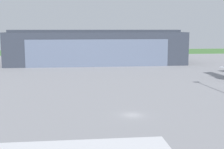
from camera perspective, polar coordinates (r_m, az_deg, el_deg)
ground_plane at (r=69.58m, az=3.75°, el=-7.50°), size 440.00×440.00×0.00m
grass_field_strip at (r=253.33m, az=-3.77°, el=4.19°), size 440.00×56.00×0.08m
maintenance_hangar at (r=171.70m, az=-2.99°, el=5.03°), size 93.83×35.47×18.36m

